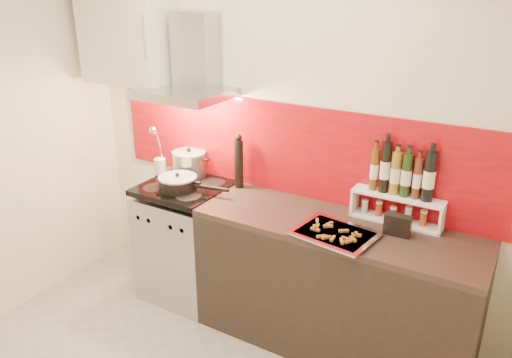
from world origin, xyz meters
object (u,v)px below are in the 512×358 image
Objects in this scene: counter at (333,286)px; baking_tray at (335,234)px; pepper_mill at (239,162)px; range_stove at (187,242)px; saute_pan at (179,183)px; stock_pot at (189,163)px.

baking_tray reaches higher than counter.
pepper_mill reaches higher than counter.
pepper_mill reaches higher than range_stove.
pepper_mill reaches higher than saute_pan.
counter is at bearing 0.23° from range_stove.
stock_pot is at bearing 171.92° from counter.
stock_pot reaches higher than counter.
saute_pan is at bearing -139.88° from pepper_mill.
stock_pot is 0.65× the size of pepper_mill.
saute_pan is 1.23m from baking_tray.
counter is 6.93× the size of stock_pot.
counter is 3.58× the size of baking_tray.
range_stove is 0.51× the size of counter.
stock_pot reaches higher than baking_tray.
baking_tray is (0.05, -0.15, 0.47)m from counter.
saute_pan is at bearing -77.82° from range_stove.
baking_tray is at bearing -73.57° from counter.
range_stove is 1.81× the size of baking_tray.
pepper_mill is (-0.85, 0.19, 0.64)m from counter.
range_stove is at bearing -63.86° from stock_pot.
baking_tray reaches higher than range_stove.
stock_pot is (-0.09, 0.19, 0.56)m from range_stove.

